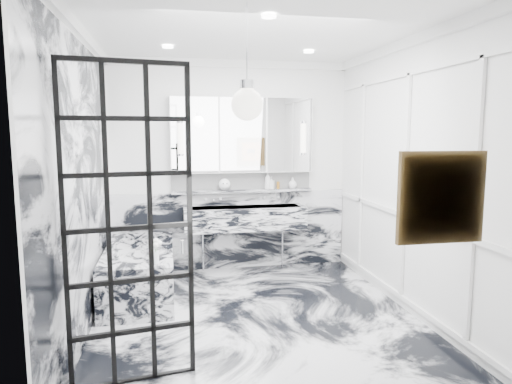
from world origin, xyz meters
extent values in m
plane|color=silver|center=(0.00, 0.00, 0.00)|extent=(3.60, 3.60, 0.00)
plane|color=white|center=(0.00, 0.00, 2.80)|extent=(3.60, 3.60, 0.00)
plane|color=white|center=(0.00, 1.80, 1.40)|extent=(3.60, 0.00, 3.60)
plane|color=white|center=(0.00, -1.80, 1.40)|extent=(3.60, 0.00, 3.60)
plane|color=white|center=(-1.60, 0.00, 1.40)|extent=(0.00, 3.60, 3.60)
plane|color=white|center=(1.60, 0.00, 1.40)|extent=(0.00, 3.60, 3.60)
cube|color=silver|center=(0.00, 1.78, 0.53)|extent=(3.18, 0.05, 1.05)
cube|color=silver|center=(-1.59, 0.00, 1.34)|extent=(0.02, 3.56, 2.68)
cube|color=white|center=(1.58, 0.00, 1.30)|extent=(0.03, 3.40, 2.30)
imported|color=#8C5919|center=(0.49, 1.71, 1.21)|extent=(0.11, 0.11, 0.23)
imported|color=#4C4C51|center=(0.55, 1.71, 1.17)|extent=(0.10, 0.10, 0.17)
imported|color=silver|center=(0.85, 1.71, 1.17)|extent=(0.14, 0.14, 0.15)
sphere|color=white|center=(-0.10, 1.71, 1.17)|extent=(0.16, 0.16, 0.16)
cylinder|color=#8C5919|center=(0.64, 1.71, 1.14)|extent=(0.04, 0.04, 0.10)
cylinder|color=silver|center=(-0.98, 0.28, 0.61)|extent=(0.09, 0.09, 0.12)
cube|color=orange|center=(0.86, -1.76, 1.45)|extent=(0.48, 0.05, 0.48)
sphere|color=white|center=(-0.26, -1.08, 2.05)|extent=(0.23, 0.23, 0.23)
cube|color=silver|center=(0.15, 1.55, 0.73)|extent=(1.60, 0.45, 0.30)
cube|color=silver|center=(0.15, 1.72, 1.07)|extent=(1.90, 0.14, 0.04)
cube|color=white|center=(0.15, 1.78, 1.21)|extent=(1.90, 0.03, 0.23)
cube|color=white|center=(0.15, 1.73, 1.82)|extent=(1.90, 0.16, 1.00)
cylinder|color=white|center=(-0.67, 1.63, 1.78)|extent=(0.07, 0.07, 0.40)
cylinder|color=white|center=(0.97, 1.63, 1.78)|extent=(0.07, 0.07, 0.40)
cube|color=silver|center=(-1.18, 0.90, 0.28)|extent=(0.75, 1.65, 0.55)
camera|label=1|loc=(-0.81, -4.32, 1.86)|focal=32.00mm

